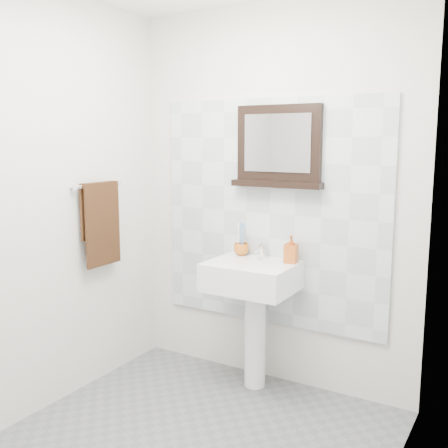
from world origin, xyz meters
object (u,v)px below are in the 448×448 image
at_px(pedestal_sink, 252,290).
at_px(toothbrush_cup, 241,249).
at_px(hand_towel, 101,217).
at_px(framed_mirror, 279,148).
at_px(soap_dispenser, 291,249).

distance_m(pedestal_sink, toothbrush_cup, 0.31).
relative_size(toothbrush_cup, hand_towel, 0.19).
relative_size(framed_mirror, hand_towel, 1.12).
height_order(framed_mirror, hand_towel, framed_mirror).
xyz_separation_m(toothbrush_cup, framed_mirror, (0.24, 0.04, 0.68)).
bearing_deg(framed_mirror, pedestal_sink, -114.11).
distance_m(soap_dispenser, hand_towel, 1.26).
bearing_deg(toothbrush_cup, pedestal_sink, -41.45).
bearing_deg(hand_towel, framed_mirror, 30.00).
distance_m(pedestal_sink, soap_dispenser, 0.37).
bearing_deg(toothbrush_cup, soap_dispenser, -4.80).
distance_m(toothbrush_cup, framed_mirror, 0.72).
height_order(pedestal_sink, soap_dispenser, soap_dispenser).
height_order(soap_dispenser, hand_towel, hand_towel).
xyz_separation_m(toothbrush_cup, hand_towel, (-0.76, -0.54, 0.23)).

